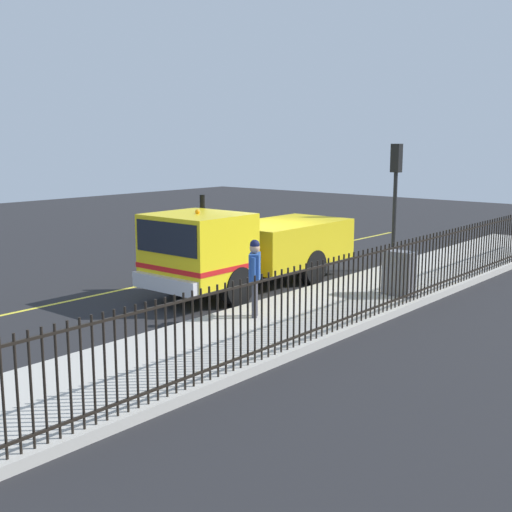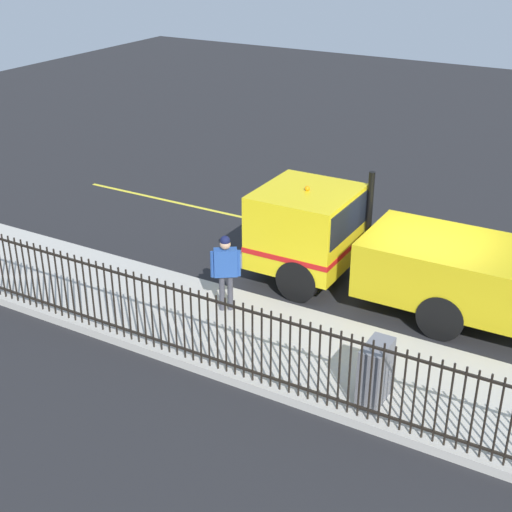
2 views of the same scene
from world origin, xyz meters
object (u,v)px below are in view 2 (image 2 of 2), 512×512
(work_truck, at_px, (373,246))
(worker_standing, at_px, (226,265))
(utility_cabinet, at_px, (375,373))
(traffic_cone, at_px, (498,268))

(work_truck, distance_m, worker_standing, 3.31)
(worker_standing, height_order, utility_cabinet, worker_standing)
(utility_cabinet, relative_size, traffic_cone, 1.63)
(worker_standing, bearing_deg, traffic_cone, 9.44)
(work_truck, bearing_deg, utility_cabinet, -157.91)
(worker_standing, xyz_separation_m, traffic_cone, (-4.51, 4.57, -0.87))
(work_truck, xyz_separation_m, traffic_cone, (-2.12, 2.29, -0.88))
(work_truck, xyz_separation_m, utility_cabinet, (3.79, 1.57, -0.50))
(utility_cabinet, bearing_deg, traffic_cone, 173.04)
(utility_cabinet, distance_m, traffic_cone, 5.96)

